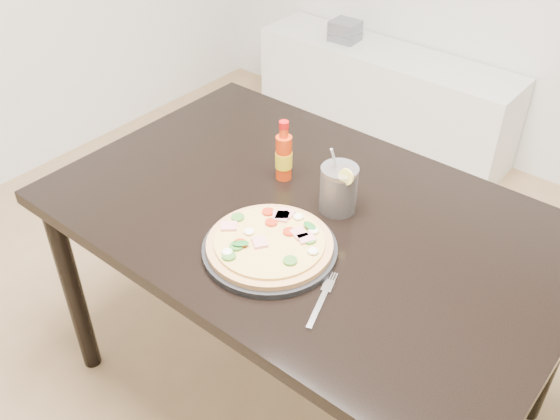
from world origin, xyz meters
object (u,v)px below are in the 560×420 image
Objects in this scene: dining_table at (307,236)px; media_console at (383,96)px; cola_cup at (339,190)px; hot_sauce_bottle at (284,156)px; plate at (270,249)px; fork at (323,298)px; pizza at (270,243)px.

dining_table is 1.77m from media_console.
hot_sauce_bottle is at bearing 173.70° from cola_cup.
media_console is (-0.71, 1.76, -0.51)m from plate.
plate is 0.24× the size of media_console.
dining_table is at bearing -66.37° from media_console.
dining_table is 0.21m from plate.
plate is 1.82× the size of hot_sauce_bottle.
dining_table is 0.33m from fork.
hot_sauce_bottle is 0.13× the size of media_console.
plate is 1.97m from media_console.
pizza is 0.33m from hot_sauce_bottle.
cola_cup reaches higher than hot_sauce_bottle.
plate is at bearing -56.94° from hot_sauce_bottle.
media_console is at bearing 113.63° from dining_table.
fork is at bearing -40.54° from hot_sauce_bottle.
media_console is (-0.91, 1.81, -0.50)m from fork.
dining_table is at bearing -127.05° from cola_cup.
pizza is 1.70× the size of hot_sauce_bottle.
hot_sauce_bottle is 1.68m from media_console.
hot_sauce_bottle is at bearing 123.06° from plate.
plate is 0.20m from fork.
dining_table is 4.45× the size of pizza.
pizza reaches higher than dining_table.
cola_cup is (0.03, 0.25, 0.04)m from pizza.
pizza is (0.02, -0.18, 0.11)m from dining_table.
plate is 0.02m from pizza.
media_console is at bearing 111.98° from plate.
plate is 0.33m from hot_sauce_bottle.
media_console is at bearing 109.70° from hot_sauce_bottle.
dining_table is 0.22m from pizza.
cola_cup is at bearing -63.93° from media_console.
hot_sauce_bottle reaches higher than fork.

